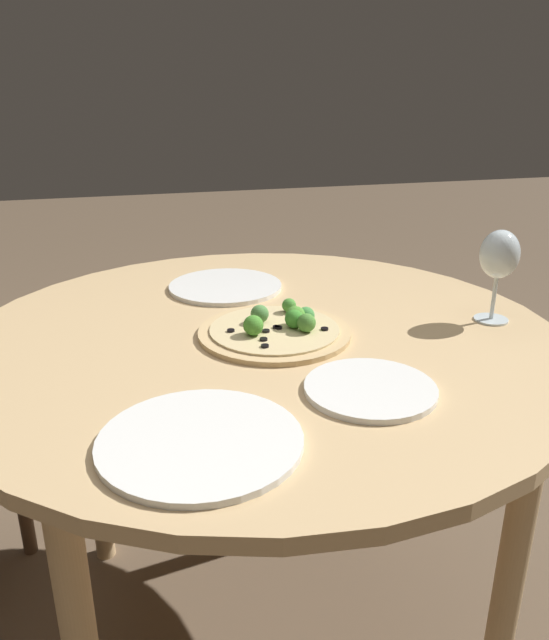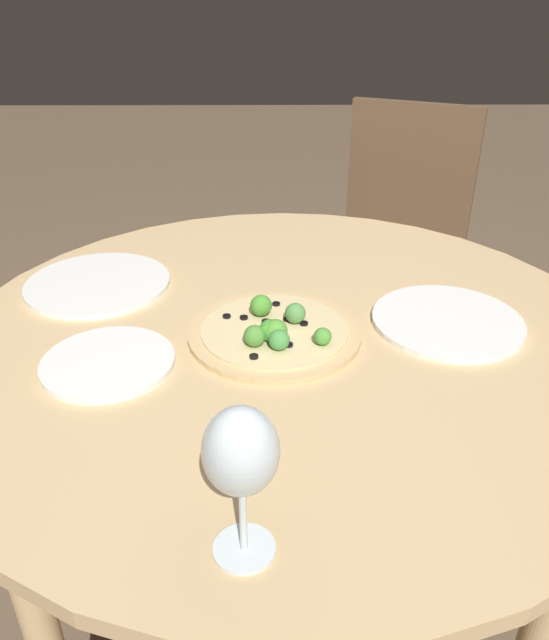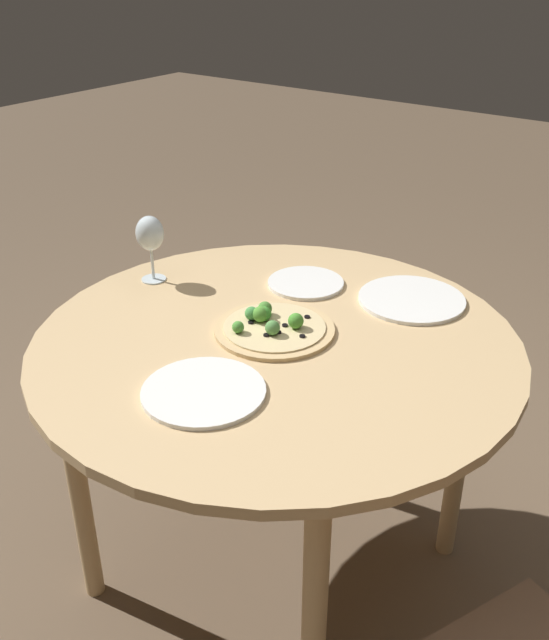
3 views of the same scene
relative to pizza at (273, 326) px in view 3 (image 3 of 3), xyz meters
The scene contains 7 objects.
ground_plane 0.77m from the pizza, 139.45° to the left, with size 12.00×12.00×0.00m, color brown.
dining_table 0.10m from the pizza, 139.45° to the left, with size 1.14×1.14×0.75m.
pizza is the anchor object (origin of this frame).
wine_glass 0.45m from the pizza, ahead, with size 0.08×0.08×0.18m.
plate_near 0.30m from the pizza, 98.30° to the left, with size 0.26×0.26×0.01m.
plate_far 0.27m from the pizza, 72.70° to the right, with size 0.20×0.20×0.01m.
plate_side 0.39m from the pizza, 119.88° to the right, with size 0.27×0.27×0.01m.
Camera 3 is at (-0.85, 1.16, 1.58)m, focal length 40.00 mm.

